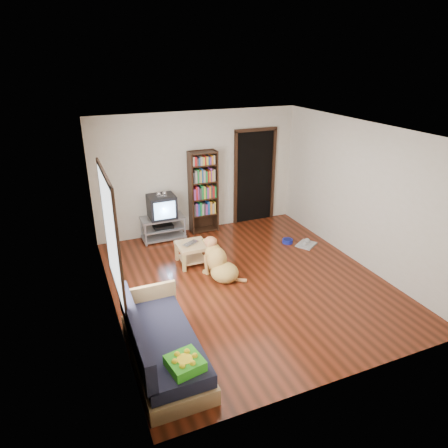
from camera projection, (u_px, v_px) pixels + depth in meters
name	position (u px, v px, depth m)	size (l,w,h in m)	color
ground	(247.00, 281.00, 6.96)	(5.00, 5.00, 0.00)	#612210
ceiling	(251.00, 131.00, 5.94)	(5.00, 5.00, 0.00)	white
wall_back	(198.00, 173.00, 8.57)	(4.50, 4.50, 0.00)	beige
wall_front	(350.00, 289.00, 4.33)	(4.50, 4.50, 0.00)	beige
wall_left	(106.00, 234.00, 5.66)	(5.00, 5.00, 0.00)	beige
wall_right	(360.00, 194.00, 7.25)	(5.00, 5.00, 0.00)	beige
green_cushion	(185.00, 363.00, 4.44)	(0.37, 0.37, 0.12)	green
laptop	(192.00, 244.00, 7.37)	(0.32, 0.21, 0.03)	silver
dog_bowl	(288.00, 241.00, 8.36)	(0.22, 0.22, 0.08)	#151E96
grey_rag	(306.00, 245.00, 8.26)	(0.40, 0.32, 0.03)	#AAAAAA
window	(111.00, 235.00, 5.16)	(0.03, 1.46, 1.70)	white
doorway	(255.00, 174.00, 9.11)	(1.03, 0.05, 2.19)	black
tv_stand	(163.00, 227.00, 8.45)	(0.90, 0.45, 0.50)	#99999E
crt_tv	(162.00, 206.00, 8.28)	(0.55, 0.52, 0.58)	black
bookshelf	(203.00, 188.00, 8.58)	(0.60, 0.30, 1.80)	black
sofa	(161.00, 346.00, 5.03)	(0.80, 1.80, 0.80)	tan
coffee_table	(192.00, 250.00, 7.45)	(0.55, 0.55, 0.40)	#DAB06F
dog	(219.00, 263.00, 6.98)	(0.66, 0.84, 0.75)	tan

